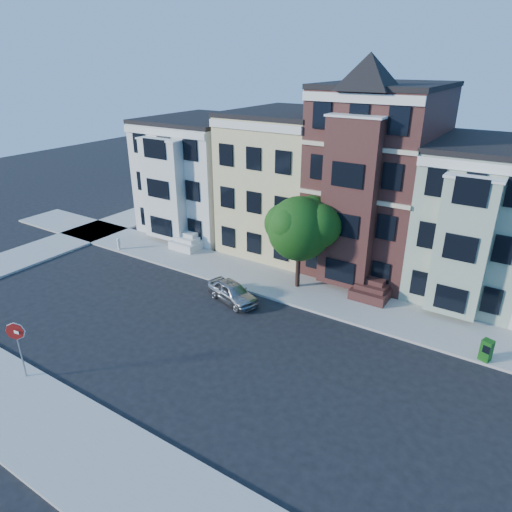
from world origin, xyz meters
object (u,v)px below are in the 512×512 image
Objects in this scene: fire_hydrant at (119,245)px; stop_sign at (19,347)px; parked_car at (232,292)px; street_tree at (299,233)px; newspaper_box at (486,350)px.

stop_sign is at bearing -57.36° from fire_hydrant.
parked_car is 1.15× the size of stop_sign.
fire_hydrant is 15.37m from stop_sign.
parked_car is at bearing -123.98° from street_tree.
street_tree is 16.25m from stop_sign.
parked_car is at bearing 61.00° from stop_sign.
parked_car reaches higher than newspaper_box.
street_tree reaches higher than parked_car.
stop_sign is (-3.70, -11.19, 1.14)m from parked_car.
parked_car reaches higher than fire_hydrant.
street_tree reaches higher than stop_sign.
street_tree is 5.47m from parked_car.
newspaper_box is (11.40, -1.99, -3.11)m from street_tree.
parked_car is at bearing -8.12° from fire_hydrant.
street_tree reaches higher than fire_hydrant.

